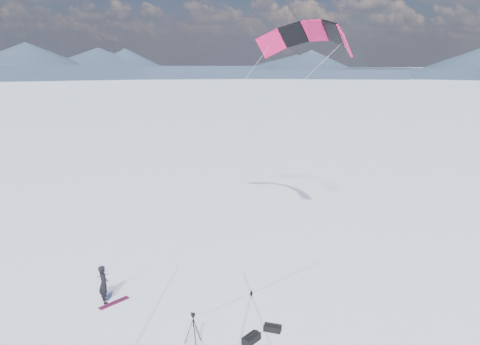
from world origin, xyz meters
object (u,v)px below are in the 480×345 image
tripod (193,325)px  gear_bag_b (272,328)px  snowboard (114,303)px  gear_bag_a (251,338)px  snowkiter (105,302)px

tripod → gear_bag_b: bearing=-30.5°
snowboard → tripod: 5.17m
tripod → gear_bag_a: tripod is taller
gear_bag_b → gear_bag_a: bearing=-121.7°
tripod → gear_bag_b: (3.21, -0.66, -0.74)m
snowkiter → gear_bag_b: 7.90m
snowboard → gear_bag_a: (3.97, -5.64, 0.14)m
snowboard → gear_bag_a: size_ratio=1.72×
snowkiter → tripod: (2.26, -5.04, 0.88)m
tripod → gear_bag_a: 2.36m
snowboard → tripod: bearing=-87.1°
gear_bag_a → gear_bag_b: bearing=-9.0°
snowboard → tripod: tripod is taller
snowkiter → snowboard: snowkiter is taller
snowkiter → tripod: 5.60m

